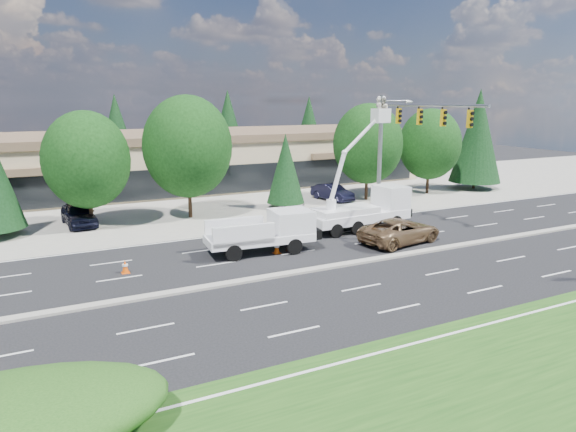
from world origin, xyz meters
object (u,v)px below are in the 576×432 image
utility_pickup (267,236)px  minivan (400,231)px  bucket_truck (366,202)px  signal_mast (399,138)px

utility_pickup → minivan: 8.36m
minivan → utility_pickup: bearing=67.6°
bucket_truck → minivan: bearing=-96.2°
bucket_truck → minivan: size_ratio=1.61×
minivan → bucket_truck: bearing=-12.4°
signal_mast → utility_pickup: signal_mast is taller
bucket_truck → utility_pickup: bearing=-169.1°
utility_pickup → minivan: bearing=-8.0°
signal_mast → utility_pickup: 12.96m
bucket_truck → minivan: bucket_truck is taller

